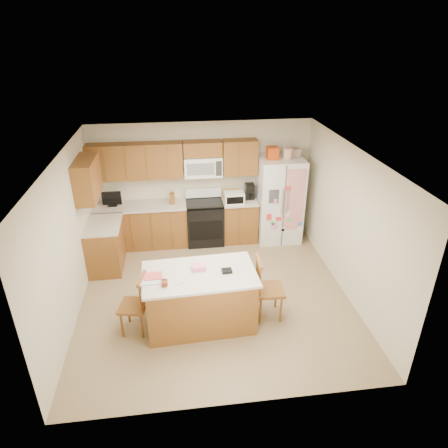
{
  "coord_description": "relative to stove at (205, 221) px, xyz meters",
  "views": [
    {
      "loc": [
        -0.58,
        -5.61,
        4.2
      ],
      "look_at": [
        0.2,
        0.35,
        1.18
      ],
      "focal_mm": 32.0,
      "sensor_mm": 36.0,
      "label": 1
    }
  ],
  "objects": [
    {
      "name": "windsor_chair_back",
      "position": [
        -0.23,
        -2.05,
        -0.05
      ],
      "size": [
        0.44,
        0.43,
        0.9
      ],
      "color": "brown",
      "rests_on": "ground"
    },
    {
      "name": "refrigerator",
      "position": [
        1.57,
        -0.06,
        0.45
      ],
      "size": [
        0.9,
        0.79,
        2.04
      ],
      "color": "white",
      "rests_on": "ground"
    },
    {
      "name": "room_shell",
      "position": [
        0.0,
        -1.94,
        0.97
      ],
      "size": [
        4.6,
        4.6,
        2.52
      ],
      "color": "beige",
      "rests_on": "ground"
    },
    {
      "name": "cabinetry",
      "position": [
        -0.98,
        -0.15,
        0.44
      ],
      "size": [
        3.36,
        1.56,
        2.15
      ],
      "color": "brown",
      "rests_on": "ground"
    },
    {
      "name": "island",
      "position": [
        -0.3,
        -2.62,
        -0.01
      ],
      "size": [
        1.72,
        1.06,
        1.01
      ],
      "color": "brown",
      "rests_on": "ground"
    },
    {
      "name": "windsor_chair_left",
      "position": [
        -1.27,
        -2.66,
        -0.02
      ],
      "size": [
        0.47,
        0.49,
        0.97
      ],
      "color": "brown",
      "rests_on": "ground"
    },
    {
      "name": "stove",
      "position": [
        0.0,
        0.0,
        0.0
      ],
      "size": [
        0.76,
        0.65,
        1.13
      ],
      "color": "black",
      "rests_on": "ground"
    },
    {
      "name": "ground",
      "position": [
        0.0,
        -1.94,
        -0.47
      ],
      "size": [
        4.5,
        4.5,
        0.0
      ],
      "primitive_type": "plane",
      "color": "olive",
      "rests_on": "ground"
    },
    {
      "name": "windsor_chair_right",
      "position": [
        0.76,
        -2.58,
        0.02
      ],
      "size": [
        0.45,
        0.47,
        1.05
      ],
      "color": "brown",
      "rests_on": "ground"
    }
  ]
}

